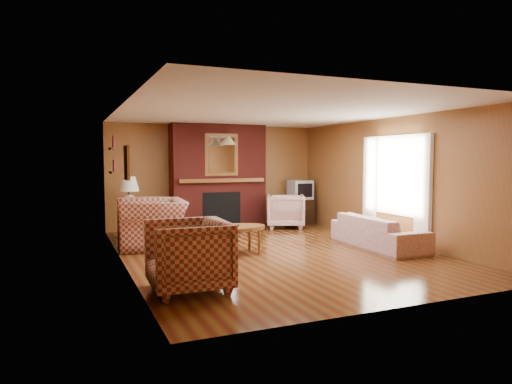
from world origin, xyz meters
name	(u,v)px	position (x,y,z in m)	size (l,w,h in m)	color
floor	(273,252)	(0.00, 0.00, 0.00)	(6.50, 6.50, 0.00)	#4D2010
ceiling	(273,112)	(0.00, 0.00, 2.40)	(6.50, 6.50, 0.00)	silver
wall_back	(215,176)	(0.00, 3.25, 1.20)	(6.50, 6.50, 0.00)	#955D2E
wall_front	(403,197)	(0.00, -3.25, 1.20)	(6.50, 6.50, 0.00)	#955D2E
wall_left	(123,186)	(-2.50, 0.00, 1.20)	(6.50, 6.50, 0.00)	#955D2E
wall_right	(390,180)	(2.50, 0.00, 1.20)	(6.50, 6.50, 0.00)	#955D2E
fireplace	(218,177)	(0.00, 2.98, 1.18)	(2.20, 0.82, 2.40)	#571713
window_right	(395,184)	(2.45, -0.20, 1.13)	(0.10, 1.85, 2.00)	silver
bookshelf	(113,156)	(-2.44, 1.90, 1.67)	(0.09, 0.55, 0.71)	brown
botanical_print	(127,163)	(-2.47, -0.30, 1.55)	(0.05, 0.40, 0.50)	brown
pendant_light	(228,141)	(0.00, 2.30, 2.00)	(0.36, 0.36, 0.48)	black
plaid_loveseat	(152,223)	(-1.85, 1.28, 0.44)	(1.34, 1.17, 0.87)	maroon
plaid_armchair	(188,255)	(-1.95, -1.75, 0.44)	(0.94, 0.96, 0.88)	maroon
floral_sofa	(378,232)	(1.90, -0.43, 0.29)	(2.00, 0.78, 0.58)	beige
floral_armchair	(285,211)	(1.46, 2.41, 0.40)	(0.84, 0.87, 0.79)	beige
coffee_table	(235,229)	(-0.68, 0.08, 0.42)	(1.08, 0.67, 0.49)	brown
side_table	(129,224)	(-2.10, 2.45, 0.28)	(0.41, 0.41, 0.55)	brown
table_lamp	(129,192)	(-2.10, 2.45, 0.94)	(0.42, 0.42, 0.70)	white
tv_stand	(300,212)	(2.05, 2.80, 0.31)	(0.57, 0.51, 0.62)	black
crt_tv	(300,190)	(2.05, 2.79, 0.85)	(0.51, 0.51, 0.47)	#A7AAAF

